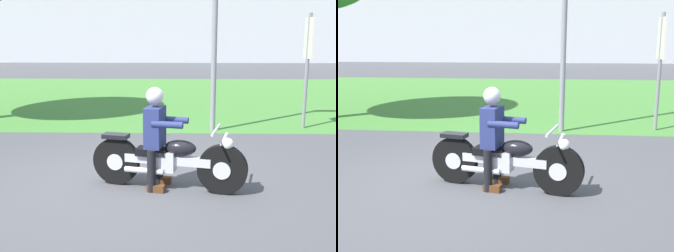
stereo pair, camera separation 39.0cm
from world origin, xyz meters
TOP-DOWN VIEW (x-y plane):
  - ground at (0.00, 0.00)m, footprint 120.00×120.00m
  - grass_verge at (0.00, 9.24)m, footprint 60.00×12.00m
  - motorcycle_lead at (0.71, -0.12)m, footprint 2.16×0.80m
  - rider_lead at (0.55, -0.08)m, footprint 0.62×0.55m
  - sign_banner at (3.75, 3.87)m, footprint 0.08×0.60m

SIDE VIEW (x-z plane):
  - ground at x=0.00m, z-range 0.00..0.00m
  - grass_verge at x=0.00m, z-range 0.00..0.01m
  - motorcycle_lead at x=0.71m, z-range -0.04..0.85m
  - rider_lead at x=0.55m, z-range 0.12..1.54m
  - sign_banner at x=3.75m, z-range 0.42..3.02m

